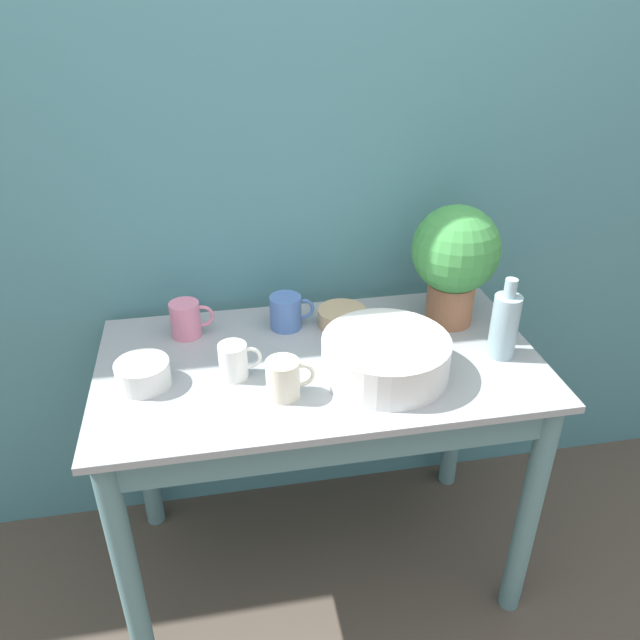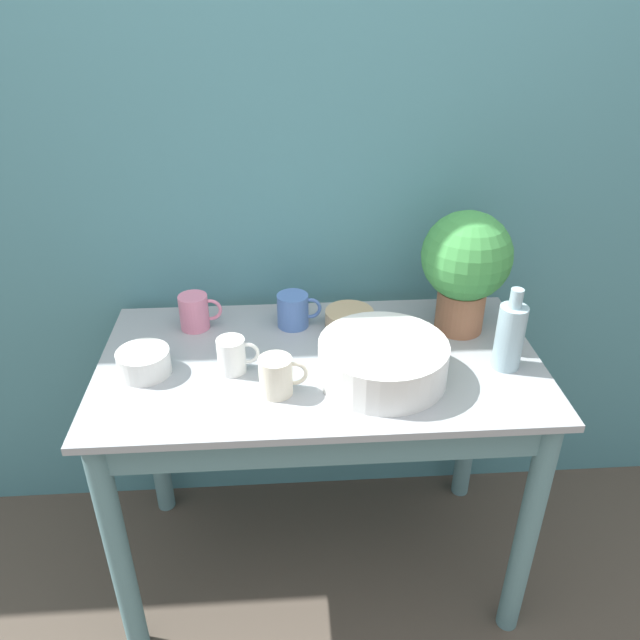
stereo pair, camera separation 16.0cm
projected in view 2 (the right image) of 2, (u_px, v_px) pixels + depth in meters
The scene contains 11 objects.
wall_back at pixel (311, 165), 1.77m from camera, with size 6.00×0.05×2.40m.
counter_table at pixel (321, 414), 1.72m from camera, with size 1.17×0.63×0.78m.
potted_plant at pixel (466, 263), 1.70m from camera, with size 0.25×0.25×0.35m.
bowl_wash_large at pixel (383, 361), 1.56m from camera, with size 0.33×0.33×0.10m.
bottle_tall at pixel (510, 335), 1.58m from camera, with size 0.07×0.07×0.23m.
mug_white at pixel (233, 355), 1.59m from camera, with size 0.11×0.07×0.09m.
mug_pink at pixel (195, 312), 1.78m from camera, with size 0.12×0.08×0.10m.
mug_cream at pixel (277, 376), 1.51m from camera, with size 0.12×0.08×0.10m.
mug_blue at pixel (294, 310), 1.79m from camera, with size 0.13×0.09×0.10m.
bowl_small_enamel_white at pixel (144, 362), 1.59m from camera, with size 0.14×0.14×0.06m.
bowl_small_tan at pixel (349, 318), 1.80m from camera, with size 0.14×0.14×0.05m.
Camera 2 is at (-0.09, -1.07, 1.70)m, focal length 35.00 mm.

